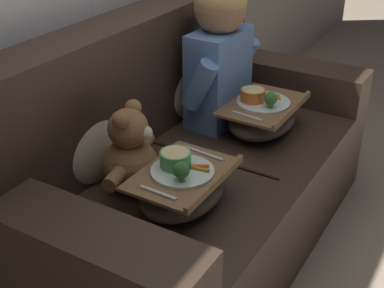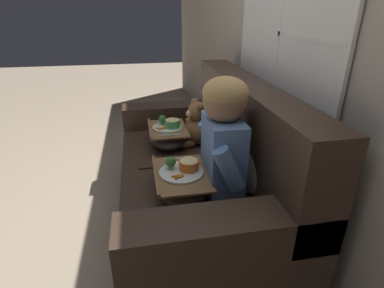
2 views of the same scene
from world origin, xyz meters
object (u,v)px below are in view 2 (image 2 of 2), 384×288
Objects in this scene: throw_pillow_behind_teddy at (221,121)px; lap_tray_teddy at (168,135)px; child_figure at (223,133)px; couch at (203,177)px; throw_pillow_behind_child at (253,162)px; lap_tray_child at (181,183)px; teddy_bear at (197,125)px.

throw_pillow_behind_teddy is 0.42m from lap_tray_teddy.
couch is at bearing -175.33° from child_figure.
lap_tray_teddy is (-0.34, -0.20, 0.19)m from couch.
throw_pillow_behind_child is 0.42m from lap_tray_child.
lap_tray_child is (0.68, -0.41, -0.09)m from throw_pillow_behind_teddy.
child_figure is 0.36m from lap_tray_child.
throw_pillow_behind_child reaches higher than teddy_bear.
teddy_bear is at bearing 175.90° from couch.
lap_tray_child is (-0.00, -0.23, -0.28)m from child_figure.
throw_pillow_behind_teddy is 0.73m from child_figure.
throw_pillow_behind_teddy is 0.96× the size of lap_tray_teddy.
lap_tray_child is at bearing -18.11° from teddy_bear.
couch is 4.63× the size of lap_tray_teddy.
throw_pillow_behind_teddy is 0.57× the size of child_figure.
throw_pillow_behind_child is at bearing 89.99° from child_figure.
child_figure reaches higher than lap_tray_child.
throw_pillow_behind_child is 0.26m from child_figure.
couch is 0.44m from lap_tray_teddy.
child_figure is 1.68× the size of lap_tray_teddy.
lap_tray_child is (0.34, -0.20, 0.19)m from couch.
lap_tray_teddy is at bearing -149.10° from throw_pillow_behind_child.
throw_pillow_behind_child reaches higher than lap_tray_child.
teddy_bear reaches higher than lap_tray_teddy.
couch is 0.49m from throw_pillow_behind_child.
lap_tray_teddy is at bearing -161.69° from child_figure.
throw_pillow_behind_child reaches higher than lap_tray_teddy.
teddy_bear is (-0.68, -0.00, -0.21)m from child_figure.
teddy_bear is 0.90× the size of lap_tray_child.
lap_tray_child is 0.68m from lap_tray_teddy.
teddy_bear is at bearing -164.71° from throw_pillow_behind_child.
couch is 0.49m from throw_pillow_behind_teddy.
teddy_bear is at bearing -89.66° from throw_pillow_behind_teddy.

